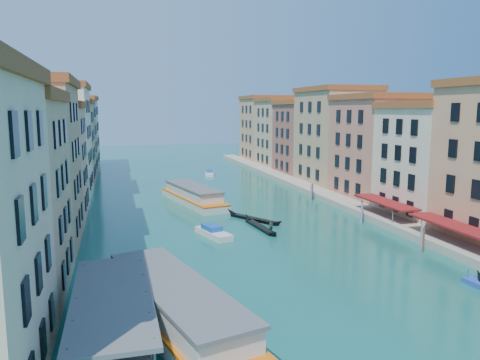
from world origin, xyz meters
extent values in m
cube|color=tan|center=(-26.00, 39.50, 9.50)|extent=(12.00, 17.00, 19.00)
cube|color=brown|center=(-26.00, 39.50, 19.50)|extent=(12.80, 17.40, 1.00)
cube|color=tan|center=(-26.00, 55.00, 8.25)|extent=(12.00, 14.00, 16.50)
cube|color=brown|center=(-26.00, 55.00, 17.00)|extent=(12.80, 14.40, 1.00)
cube|color=beige|center=(-26.00, 71.00, 10.00)|extent=(12.00, 18.00, 20.00)
cube|color=brown|center=(-26.00, 71.00, 20.50)|extent=(12.80, 18.40, 1.00)
cube|color=tan|center=(-26.00, 88.00, 8.75)|extent=(12.00, 16.00, 17.50)
cube|color=brown|center=(-26.00, 88.00, 18.00)|extent=(12.80, 16.40, 1.00)
cube|color=#A07B5F|center=(-26.00, 103.50, 9.25)|extent=(12.00, 15.00, 18.50)
cube|color=brown|center=(-26.00, 103.50, 19.00)|extent=(12.80, 15.40, 1.00)
cube|color=beige|center=(-26.00, 119.50, 9.50)|extent=(12.00, 17.00, 19.00)
cube|color=brown|center=(-26.00, 119.50, 19.50)|extent=(12.80, 17.40, 1.00)
cube|color=beige|center=(30.00, 39.00, 8.25)|extent=(12.00, 14.00, 16.50)
cube|color=brown|center=(30.00, 39.00, 17.00)|extent=(12.80, 14.40, 1.00)
cube|color=#C57258|center=(30.00, 54.00, 9.00)|extent=(12.00, 16.00, 18.00)
cube|color=brown|center=(30.00, 54.00, 18.50)|extent=(12.80, 16.40, 1.00)
cube|color=tan|center=(30.00, 71.00, 10.00)|extent=(12.00, 18.00, 20.00)
cube|color=brown|center=(30.00, 71.00, 20.50)|extent=(12.80, 18.40, 1.00)
cube|color=#935343|center=(30.00, 87.50, 8.75)|extent=(12.00, 15.00, 17.50)
cube|color=brown|center=(30.00, 87.50, 18.00)|extent=(12.80, 15.40, 1.00)
cube|color=tan|center=(30.00, 103.00, 9.25)|extent=(12.00, 16.00, 18.50)
cube|color=brown|center=(30.00, 103.00, 19.00)|extent=(12.80, 16.40, 1.00)
cube|color=tan|center=(30.00, 119.50, 9.75)|extent=(12.00, 17.00, 19.50)
cube|color=brown|center=(30.00, 119.50, 20.00)|extent=(12.80, 17.40, 1.00)
cube|color=#AAA189|center=(22.00, 65.00, 0.50)|extent=(4.00, 140.00, 1.00)
cube|color=maroon|center=(22.20, 23.50, 3.00)|extent=(3.20, 15.30, 0.25)
cylinder|color=#5E5E61|center=(20.80, 28.60, 1.50)|extent=(0.12, 0.12, 3.00)
cube|color=maroon|center=(22.20, 39.00, 3.00)|extent=(3.20, 12.60, 0.25)
cylinder|color=#5E5E61|center=(20.80, 34.80, 1.50)|extent=(0.12, 0.12, 3.00)
cylinder|color=#5E5E61|center=(20.80, 43.20, 1.50)|extent=(0.12, 0.12, 3.00)
cube|color=#5E5E61|center=(-16.00, 12.00, 0.30)|extent=(5.00, 16.00, 0.60)
cube|color=#5E5E61|center=(-16.00, 12.00, 3.50)|extent=(5.40, 16.40, 0.30)
cylinder|color=brown|center=(18.50, 25.00, 1.30)|extent=(0.24, 0.24, 3.20)
cylinder|color=brown|center=(19.10, 26.00, 1.30)|extent=(0.24, 0.24, 3.20)
cylinder|color=brown|center=(19.70, 27.00, 1.30)|extent=(0.24, 0.24, 3.20)
cylinder|color=brown|center=(18.50, 39.00, 1.30)|extent=(0.24, 0.24, 3.20)
cylinder|color=brown|center=(19.10, 40.00, 1.30)|extent=(0.24, 0.24, 3.20)
cylinder|color=brown|center=(19.70, 41.00, 1.30)|extent=(0.24, 0.24, 3.20)
cylinder|color=brown|center=(18.50, 57.00, 1.30)|extent=(0.24, 0.24, 3.20)
cylinder|color=brown|center=(19.10, 58.00, 1.30)|extent=(0.24, 0.24, 3.20)
cylinder|color=brown|center=(19.70, 59.00, 1.30)|extent=(0.24, 0.24, 3.20)
cylinder|color=brown|center=(-18.50, 12.00, 1.30)|extent=(0.24, 0.24, 3.20)
cylinder|color=brown|center=(-18.50, 16.00, 1.30)|extent=(0.24, 0.24, 3.20)
cube|color=white|center=(-11.43, 13.74, 0.68)|extent=(10.67, 23.27, 1.36)
cube|color=silver|center=(-11.43, 13.74, 2.16)|extent=(8.97, 18.73, 1.82)
cube|color=#5E5E61|center=(-11.43, 13.74, 3.24)|extent=(9.45, 19.37, 0.28)
cube|color=orange|center=(-11.43, 13.74, 1.31)|extent=(10.72, 23.29, 0.28)
cube|color=silver|center=(-2.49, 60.29, 0.62)|extent=(9.08, 21.31, 1.25)
cube|color=silver|center=(-2.49, 60.29, 1.98)|extent=(7.67, 17.14, 1.66)
cube|color=#5E5E61|center=(-2.49, 60.29, 2.96)|extent=(8.08, 17.71, 0.26)
cube|color=orange|center=(-2.49, 60.29, 1.20)|extent=(9.13, 21.32, 0.26)
cube|color=black|center=(3.57, 40.15, 0.20)|extent=(1.92, 8.43, 0.42)
cone|color=black|center=(3.07, 44.77, 0.56)|extent=(1.03, 1.95, 1.56)
cone|color=black|center=(4.07, 35.53, 0.46)|extent=(1.00, 1.63, 1.38)
imported|color=#293527|center=(3.95, 36.64, 1.17)|extent=(0.62, 0.44, 1.60)
cube|color=black|center=(4.06, 44.93, 0.21)|extent=(5.38, 7.98, 0.43)
cone|color=black|center=(1.58, 49.06, 0.58)|extent=(1.74, 2.11, 1.62)
cone|color=black|center=(6.55, 40.81, 0.48)|extent=(1.57, 1.82, 1.43)
cube|color=silver|center=(-3.50, 37.82, 0.38)|extent=(4.00, 7.05, 0.77)
cube|color=#1552AD|center=(-3.64, 38.28, 1.06)|extent=(2.50, 3.26, 0.67)
cube|color=silver|center=(7.22, 94.04, 0.36)|extent=(3.30, 6.64, 0.73)
cube|color=#1552AD|center=(7.31, 94.48, 1.00)|extent=(2.17, 3.01, 0.64)
camera|label=1|loc=(-15.38, -19.89, 16.28)|focal=35.00mm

